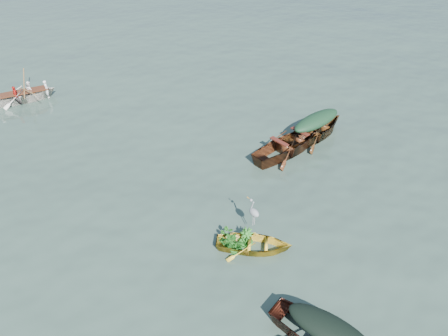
# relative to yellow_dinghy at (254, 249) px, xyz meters

# --- Properties ---
(ground) EXTENTS (140.00, 140.00, 0.00)m
(ground) POSITION_rel_yellow_dinghy_xyz_m (1.62, 1.77, 0.00)
(ground) COLOR #395045
(ground) RESTS_ON ground
(yellow_dinghy) EXTENTS (2.92, 2.80, 0.74)m
(yellow_dinghy) POSITION_rel_yellow_dinghy_xyz_m (0.00, 0.00, 0.00)
(yellow_dinghy) COLOR gold
(yellow_dinghy) RESTS_ON ground
(green_tarp_boat) EXTENTS (5.05, 2.07, 1.18)m
(green_tarp_boat) POSITION_rel_yellow_dinghy_xyz_m (6.30, 3.58, 0.00)
(green_tarp_boat) COLOR #513013
(green_tarp_boat) RESTS_ON ground
(open_wooden_boat) EXTENTS (5.13, 1.94, 1.22)m
(open_wooden_boat) POSITION_rel_yellow_dinghy_xyz_m (4.61, 3.39, 0.00)
(open_wooden_boat) COLOR #552A15
(open_wooden_boat) RESTS_ON ground
(rowed_boat) EXTENTS (4.32, 1.80, 0.99)m
(rowed_boat) POSITION_rel_yellow_dinghy_xyz_m (-2.62, 14.59, 0.00)
(rowed_boat) COLOR white
(rowed_boat) RESTS_ON ground
(dark_tarp_cover) EXTENTS (1.38, 2.32, 0.40)m
(dark_tarp_cover) POSITION_rel_yellow_dinghy_xyz_m (-0.68, -3.56, 0.70)
(dark_tarp_cover) COLOR black
(dark_tarp_cover) RESTS_ON dark_covered_boat
(green_tarp_cover) EXTENTS (2.78, 1.14, 0.52)m
(green_tarp_cover) POSITION_rel_yellow_dinghy_xyz_m (6.30, 3.58, 0.85)
(green_tarp_cover) COLOR #16361F
(green_tarp_cover) RESTS_ON green_tarp_boat
(thwart_benches) EXTENTS (2.58, 1.12, 0.04)m
(thwart_benches) POSITION_rel_yellow_dinghy_xyz_m (4.61, 3.39, 0.63)
(thwart_benches) COLOR #4A1911
(thwart_benches) RESTS_ON open_wooden_boat
(heron) EXTENTS (0.48, 0.48, 0.92)m
(heron) POSITION_rel_yellow_dinghy_xyz_m (0.33, 0.44, 0.83)
(heron) COLOR #95999D
(heron) RESTS_ON yellow_dinghy
(dinghy_weeds) EXTENTS (1.14, 1.12, 0.60)m
(dinghy_weeds) POSITION_rel_yellow_dinghy_xyz_m (-0.39, 0.39, 0.67)
(dinghy_weeds) COLOR #22681B
(dinghy_weeds) RESTS_ON yellow_dinghy
(rowers) EXTENTS (3.06, 1.51, 0.76)m
(rowers) POSITION_rel_yellow_dinghy_xyz_m (-2.62, 14.59, 0.88)
(rowers) COLOR white
(rowers) RESTS_ON rowed_boat
(oars) EXTENTS (0.93, 2.66, 0.06)m
(oars) POSITION_rel_yellow_dinghy_xyz_m (-2.62, 14.59, 0.53)
(oars) COLOR olive
(oars) RESTS_ON rowed_boat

